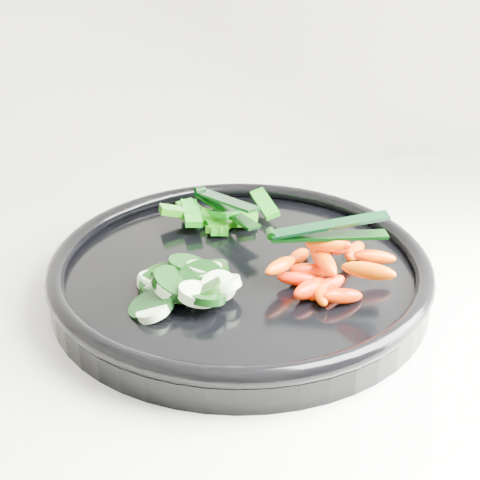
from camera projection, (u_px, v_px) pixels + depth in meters
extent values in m
cube|color=silver|center=(347.00, 272.00, 0.73)|extent=(2.02, 0.62, 0.03)
cylinder|color=black|center=(240.00, 278.00, 0.67)|extent=(0.49, 0.49, 0.02)
torus|color=black|center=(240.00, 262.00, 0.66)|extent=(0.50, 0.50, 0.02)
cylinder|color=black|center=(152.00, 306.00, 0.59)|extent=(0.06, 0.06, 0.03)
cylinder|color=#CBEBBC|center=(153.00, 312.00, 0.58)|extent=(0.03, 0.03, 0.02)
cylinder|color=black|center=(170.00, 279.00, 0.63)|extent=(0.05, 0.05, 0.03)
cylinder|color=#D2EFBF|center=(152.00, 282.00, 0.63)|extent=(0.04, 0.04, 0.02)
cylinder|color=black|center=(161.00, 286.00, 0.62)|extent=(0.04, 0.04, 0.02)
cylinder|color=#E2FCC9|center=(169.00, 286.00, 0.62)|extent=(0.04, 0.04, 0.02)
cylinder|color=black|center=(170.00, 279.00, 0.63)|extent=(0.05, 0.05, 0.01)
cylinder|color=beige|center=(161.00, 281.00, 0.63)|extent=(0.04, 0.04, 0.01)
cylinder|color=black|center=(166.00, 281.00, 0.63)|extent=(0.06, 0.06, 0.02)
cylinder|color=beige|center=(152.00, 281.00, 0.63)|extent=(0.04, 0.04, 0.01)
cylinder|color=black|center=(170.00, 282.00, 0.63)|extent=(0.06, 0.06, 0.03)
cylinder|color=beige|center=(153.00, 284.00, 0.62)|extent=(0.04, 0.04, 0.02)
cylinder|color=black|center=(203.00, 289.00, 0.60)|extent=(0.05, 0.05, 0.02)
cylinder|color=beige|center=(224.00, 285.00, 0.60)|extent=(0.04, 0.04, 0.02)
cylinder|color=black|center=(188.00, 265.00, 0.63)|extent=(0.05, 0.05, 0.02)
cylinder|color=beige|center=(203.00, 270.00, 0.63)|extent=(0.05, 0.05, 0.02)
cylinder|color=black|center=(177.00, 284.00, 0.60)|extent=(0.06, 0.06, 0.03)
cylinder|color=beige|center=(173.00, 287.00, 0.60)|extent=(0.05, 0.05, 0.03)
cylinder|color=black|center=(201.00, 281.00, 0.61)|extent=(0.05, 0.05, 0.03)
cylinder|color=beige|center=(219.00, 286.00, 0.60)|extent=(0.04, 0.04, 0.02)
cylinder|color=black|center=(210.00, 270.00, 0.63)|extent=(0.05, 0.05, 0.02)
cylinder|color=#CBEABB|center=(207.00, 273.00, 0.62)|extent=(0.04, 0.04, 0.02)
cylinder|color=black|center=(206.00, 296.00, 0.59)|extent=(0.05, 0.05, 0.02)
cylinder|color=#B5CFA5|center=(197.00, 294.00, 0.59)|extent=(0.04, 0.04, 0.02)
ellipsoid|color=#DF3100|center=(326.00, 288.00, 0.61)|extent=(0.05, 0.03, 0.02)
ellipsoid|color=red|center=(298.00, 279.00, 0.62)|extent=(0.04, 0.02, 0.02)
ellipsoid|color=#FF5C00|center=(320.00, 293.00, 0.60)|extent=(0.02, 0.04, 0.01)
ellipsoid|color=red|center=(299.00, 256.00, 0.66)|extent=(0.04, 0.04, 0.02)
ellipsoid|color=#F73100|center=(343.00, 296.00, 0.60)|extent=(0.05, 0.03, 0.02)
ellipsoid|color=#EF1100|center=(312.00, 288.00, 0.61)|extent=(0.05, 0.04, 0.03)
ellipsoid|color=#DF4C00|center=(311.00, 270.00, 0.64)|extent=(0.05, 0.02, 0.02)
ellipsoid|color=#E93C00|center=(355.00, 251.00, 0.67)|extent=(0.04, 0.05, 0.02)
ellipsoid|color=red|center=(325.00, 241.00, 0.69)|extent=(0.03, 0.05, 0.02)
ellipsoid|color=#F14000|center=(281.00, 266.00, 0.62)|extent=(0.04, 0.04, 0.02)
ellipsoid|color=red|center=(341.00, 247.00, 0.65)|extent=(0.04, 0.05, 0.02)
ellipsoid|color=#FF3A00|center=(325.00, 250.00, 0.64)|extent=(0.04, 0.04, 0.02)
ellipsoid|color=#E73B00|center=(323.00, 259.00, 0.63)|extent=(0.02, 0.06, 0.02)
ellipsoid|color=#DE3B00|center=(375.00, 257.00, 0.63)|extent=(0.05, 0.02, 0.02)
ellipsoid|color=#E40E00|center=(332.00, 244.00, 0.63)|extent=(0.04, 0.03, 0.02)
ellipsoid|color=#EF5100|center=(327.00, 244.00, 0.62)|extent=(0.05, 0.03, 0.02)
ellipsoid|color=#DA4300|center=(368.00, 271.00, 0.58)|extent=(0.05, 0.04, 0.02)
cube|color=#1D6309|center=(224.00, 224.00, 0.74)|extent=(0.05, 0.06, 0.02)
cube|color=#0D6509|center=(223.00, 218.00, 0.75)|extent=(0.05, 0.02, 0.02)
cube|color=#0E690A|center=(242.00, 219.00, 0.75)|extent=(0.02, 0.05, 0.02)
cube|color=#126A0A|center=(216.00, 226.00, 0.73)|extent=(0.02, 0.05, 0.01)
cube|color=#126709|center=(227.00, 221.00, 0.74)|extent=(0.07, 0.04, 0.02)
cube|color=#1B6E0A|center=(194.00, 212.00, 0.76)|extent=(0.04, 0.06, 0.01)
cube|color=#1A6309|center=(198.00, 215.00, 0.76)|extent=(0.05, 0.05, 0.02)
cube|color=#09660C|center=(221.00, 213.00, 0.74)|extent=(0.04, 0.05, 0.02)
cube|color=#166609|center=(184.00, 212.00, 0.74)|extent=(0.06, 0.02, 0.02)
cube|color=#0D6D0A|center=(191.00, 213.00, 0.74)|extent=(0.02, 0.06, 0.01)
cube|color=#0B7410|center=(265.00, 204.00, 0.76)|extent=(0.03, 0.06, 0.02)
cylinder|color=black|center=(271.00, 234.00, 0.62)|extent=(0.01, 0.01, 0.01)
cube|color=black|center=(329.00, 236.00, 0.62)|extent=(0.11, 0.03, 0.00)
cube|color=black|center=(330.00, 225.00, 0.62)|extent=(0.11, 0.03, 0.02)
cylinder|color=black|center=(200.00, 190.00, 0.77)|extent=(0.01, 0.01, 0.01)
cube|color=black|center=(226.00, 210.00, 0.73)|extent=(0.06, 0.11, 0.00)
cube|color=black|center=(226.00, 200.00, 0.73)|extent=(0.06, 0.11, 0.02)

